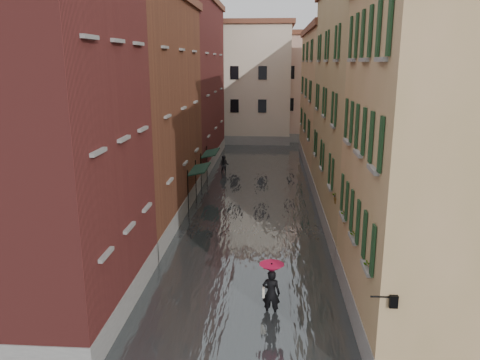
% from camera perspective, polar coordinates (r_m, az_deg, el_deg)
% --- Properties ---
extents(ground, '(120.00, 120.00, 0.00)m').
position_cam_1_polar(ground, '(19.69, 0.35, -13.38)').
color(ground, '#5A5A5C').
rests_on(ground, ground).
extents(floodwater, '(10.00, 60.00, 0.20)m').
position_cam_1_polar(floodwater, '(31.75, 1.81, -2.31)').
color(floodwater, '#474D4E').
rests_on(floodwater, ground).
extents(building_left_near, '(6.00, 8.00, 13.00)m').
position_cam_1_polar(building_left_near, '(17.60, -23.52, 4.47)').
color(building_left_near, maroon).
rests_on(building_left_near, ground).
extents(building_left_mid, '(6.00, 14.00, 12.50)m').
position_cam_1_polar(building_left_mid, '(27.78, -13.14, 7.91)').
color(building_left_mid, brown).
rests_on(building_left_mid, ground).
extents(building_left_far, '(6.00, 16.00, 14.00)m').
position_cam_1_polar(building_left_far, '(42.25, -7.25, 11.22)').
color(building_left_far, maroon).
rests_on(building_left_far, ground).
extents(building_right_near, '(6.00, 8.00, 11.50)m').
position_cam_1_polar(building_right_near, '(16.86, 24.40, 1.40)').
color(building_right_near, '#9F8452').
rests_on(building_right_near, ground).
extents(building_right_mid, '(6.00, 14.00, 13.00)m').
position_cam_1_polar(building_right_mid, '(27.20, 16.64, 8.09)').
color(building_right_mid, '#9E8A60').
rests_on(building_right_mid, ground).
extents(building_right_far, '(6.00, 16.00, 11.50)m').
position_cam_1_polar(building_right_far, '(41.98, 12.18, 9.28)').
color(building_right_far, '#9F8452').
rests_on(building_right_far, ground).
extents(building_end_cream, '(12.00, 9.00, 13.00)m').
position_cam_1_polar(building_end_cream, '(55.63, -0.30, 11.50)').
color(building_end_cream, beige).
rests_on(building_end_cream, ground).
extents(building_end_pink, '(10.00, 9.00, 12.00)m').
position_cam_1_polar(building_end_pink, '(57.72, 8.97, 10.93)').
color(building_end_pink, tan).
rests_on(building_end_pink, ground).
extents(awning_near, '(1.09, 3.04, 2.80)m').
position_cam_1_polar(awning_near, '(29.70, -5.02, 1.21)').
color(awning_near, '#142E21').
rests_on(awning_near, ground).
extents(awning_far, '(1.09, 3.10, 2.80)m').
position_cam_1_polar(awning_far, '(34.89, -3.67, 3.19)').
color(awning_far, '#142E21').
rests_on(awning_far, ground).
extents(wall_lantern, '(0.71, 0.22, 0.35)m').
position_cam_1_polar(wall_lantern, '(13.35, 18.09, -13.78)').
color(wall_lantern, black).
rests_on(wall_lantern, ground).
extents(window_planters, '(0.59, 8.28, 0.84)m').
position_cam_1_polar(window_planters, '(17.85, 13.57, -4.51)').
color(window_planters, '#A15B34').
rests_on(window_planters, ground).
extents(pedestrian_main, '(0.92, 0.92, 2.06)m').
position_cam_1_polar(pedestrian_main, '(17.46, 3.83, -12.71)').
color(pedestrian_main, black).
rests_on(pedestrian_main, ground).
extents(pedestrian_far, '(0.81, 0.65, 1.62)m').
position_cam_1_polar(pedestrian_far, '(38.80, -1.94, 1.83)').
color(pedestrian_far, black).
rests_on(pedestrian_far, ground).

